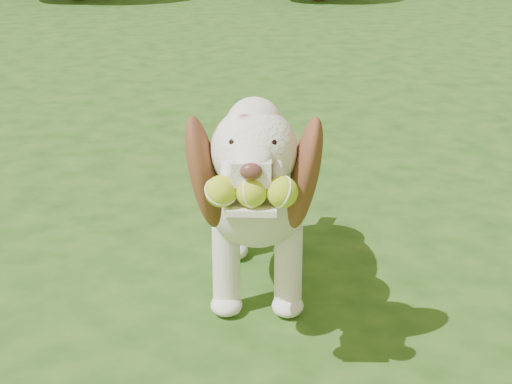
{
  "coord_description": "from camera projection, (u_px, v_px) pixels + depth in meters",
  "views": [
    {
      "loc": [
        0.01,
        -2.36,
        1.47
      ],
      "look_at": [
        0.25,
        0.26,
        0.51
      ],
      "focal_mm": 60.0,
      "sensor_mm": 36.0,
      "label": 1
    }
  ],
  "objects": [
    {
      "name": "ground",
      "position": [
        184.0,
        373.0,
        2.71
      ],
      "size": [
        80.0,
        80.0,
        0.0
      ],
      "primitive_type": "plane",
      "color": "#1D4212",
      "rests_on": "ground"
    },
    {
      "name": "dog",
      "position": [
        258.0,
        179.0,
        3.08
      ],
      "size": [
        0.54,
        1.33,
        0.86
      ],
      "rotation": [
        0.0,
        0.0,
        -0.12
      ],
      "color": "white",
      "rests_on": "ground"
    }
  ]
}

